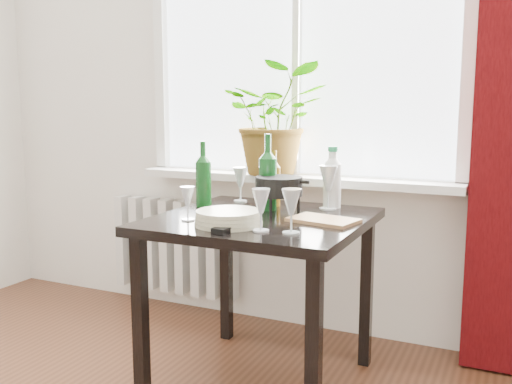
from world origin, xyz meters
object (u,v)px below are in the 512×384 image
at_px(potted_plant, 276,120).
at_px(wine_bottle_left, 203,174).
at_px(cleaning_bottle, 332,177).
at_px(plate_stack, 229,218).
at_px(cutting_board, 323,220).
at_px(wineglass_far_right, 291,211).
at_px(wineglass_back_left, 240,184).
at_px(wineglass_front_right, 261,210).
at_px(fondue_pot, 279,195).
at_px(tv_remote, 231,227).
at_px(wine_bottle_right, 268,172).
at_px(bottle_amber, 274,178).
at_px(wineglass_back_center, 328,187).
at_px(radiator, 175,246).
at_px(wineglass_front_left, 188,203).
at_px(table, 262,238).

distance_m(potted_plant, wine_bottle_left, 0.54).
height_order(cleaning_bottle, plate_stack, cleaning_bottle).
bearing_deg(cutting_board, wineglass_far_right, -99.06).
bearing_deg(wineglass_back_left, wineglass_front_right, -56.89).
bearing_deg(cleaning_bottle, wineglass_back_left, -176.17).
distance_m(potted_plant, cleaning_bottle, 0.52).
bearing_deg(fondue_pot, wineglass_back_left, 150.91).
xyz_separation_m(wine_bottle_left, tv_remote, (0.35, -0.39, -0.14)).
bearing_deg(wineglass_back_left, cutting_board, -29.77).
bearing_deg(wine_bottle_right, cutting_board, -25.66).
relative_size(potted_plant, bottle_amber, 2.17).
xyz_separation_m(wineglass_back_center, fondue_pot, (-0.17, -0.17, -0.02)).
distance_m(wine_bottle_left, wineglass_back_center, 0.57).
bearing_deg(radiator, tv_remote, -46.92).
bearing_deg(potted_plant, cleaning_bottle, -32.17).
xyz_separation_m(wineglass_back_center, wineglass_back_left, (-0.45, 0.02, -0.02)).
relative_size(wineglass_back_center, wineglass_front_left, 1.45).
bearing_deg(wine_bottle_left, tv_remote, -48.50).
bearing_deg(cleaning_bottle, plate_stack, -114.23).
bearing_deg(wineglass_front_right, fondue_pot, 102.70).
relative_size(radiator, table, 0.94).
height_order(bottle_amber, wineglass_back_center, bottle_amber).
height_order(wineglass_back_center, tv_remote, wineglass_back_center).
height_order(table, wineglass_back_left, wineglass_back_left).
distance_m(bottle_amber, wineglass_front_left, 0.50).
height_order(potted_plant, wineglass_back_center, potted_plant).
bearing_deg(cutting_board, potted_plant, 128.42).
bearing_deg(wine_bottle_left, plate_stack, -47.12).
relative_size(table, wine_bottle_right, 2.47).
bearing_deg(wineglass_front_right, wine_bottle_left, 141.18).
bearing_deg(radiator, wineglass_front_left, -53.58).
bearing_deg(table, wineglass_back_center, 54.64).
xyz_separation_m(radiator, tv_remote, (0.85, -0.91, 0.37)).
height_order(wineglass_front_left, plate_stack, wineglass_front_left).
height_order(wine_bottle_left, wineglass_front_left, wine_bottle_left).
xyz_separation_m(wineglass_back_center, cutting_board, (0.07, -0.28, -0.10)).
relative_size(wineglass_back_center, plate_stack, 0.77).
distance_m(table, bottle_amber, 0.35).
bearing_deg(wineglass_back_center, wineglass_front_right, -98.81).
xyz_separation_m(wine_bottle_left, cutting_board, (0.61, -0.11, -0.15)).
xyz_separation_m(cleaning_bottle, wineglass_back_center, (-0.00, -0.05, -0.04)).
bearing_deg(radiator, wine_bottle_right, -30.51).
height_order(cleaning_bottle, wineglass_far_right, cleaning_bottle).
height_order(cleaning_bottle, wineglass_back_center, cleaning_bottle).
height_order(table, plate_stack, plate_stack).
relative_size(wineglass_far_right, tv_remote, 0.91).
distance_m(wineglass_front_left, fondue_pot, 0.41).
relative_size(radiator, tv_remote, 4.31).
bearing_deg(table, wineglass_far_right, -46.88).
bearing_deg(wineglass_far_right, cleaning_bottle, 92.88).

